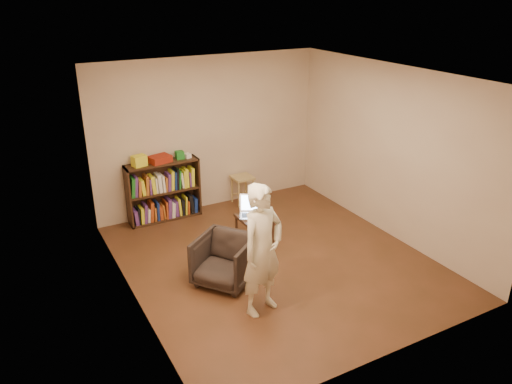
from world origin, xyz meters
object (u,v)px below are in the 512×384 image
bookshelf (164,194)px  armchair (224,260)px  laptop (253,211)px  stool (242,182)px  side_table (255,221)px  person (262,250)px

bookshelf → armchair: bearing=-88.8°
bookshelf → laptop: bookshelf is taller
stool → laptop: bearing=-111.3°
armchair → side_table: bearing=92.8°
bookshelf → laptop: bearing=-59.1°
stool → laptop: laptop is taller
side_table → person: person is taller
stool → side_table: 1.58m
laptop → person: bearing=-86.9°
stool → laptop: (-0.55, -1.41, 0.12)m
side_table → laptop: size_ratio=0.91×
armchair → laptop: bearing=95.4°
armchair → person: 0.91m
side_table → laptop: bearing=87.0°
stool → side_table: size_ratio=1.07×
stool → person: person is taller
bookshelf → side_table: bearing=-60.4°
person → armchair: bearing=84.2°
stool → side_table: bearing=-110.5°
person → laptop: bearing=49.3°
armchair → laptop: size_ratio=1.37×
armchair → bookshelf: bearing=143.6°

